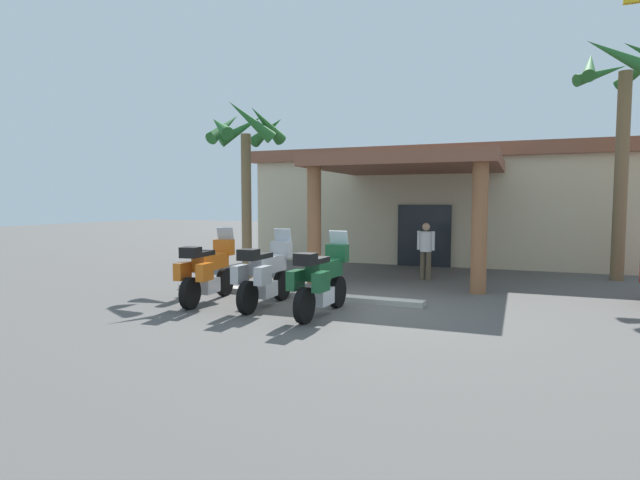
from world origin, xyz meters
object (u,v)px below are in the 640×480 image
at_px(motorcycle_silver, 265,274).
at_px(motorcycle_green, 322,280).
at_px(motorcycle_orange, 208,271).
at_px(pedestrian, 426,247).
at_px(palm_tree_roadside, 245,145).
at_px(palm_tree_near_portico, 625,102).
at_px(motel_building, 439,204).

height_order(motorcycle_silver, motorcycle_green, same).
bearing_deg(motorcycle_silver, motorcycle_orange, 91.20).
xyz_separation_m(pedestrian, palm_tree_roadside, (-4.85, -1.69, 2.91)).
height_order(pedestrian, palm_tree_roadside, palm_tree_roadside).
relative_size(motorcycle_silver, palm_tree_near_portico, 0.33).
bearing_deg(motorcycle_green, pedestrian, -8.23).
bearing_deg(motel_building, palm_tree_near_portico, -38.66).
height_order(motel_building, palm_tree_roadside, palm_tree_roadside).
relative_size(motel_building, pedestrian, 8.34).
bearing_deg(pedestrian, motorcycle_silver, -11.09).
bearing_deg(motel_building, motorcycle_orange, -106.20).
bearing_deg(motorcycle_orange, motorcycle_green, -100.68).
xyz_separation_m(motorcycle_silver, pedestrian, (2.35, 5.10, 0.23)).
height_order(motorcycle_orange, pedestrian, pedestrian).
height_order(motorcycle_orange, motorcycle_green, same).
bearing_deg(motorcycle_silver, palm_tree_near_portico, -47.59).
distance_m(motel_building, pedestrian, 6.47).
relative_size(motel_building, motorcycle_silver, 6.07).
bearing_deg(palm_tree_roadside, pedestrian, 19.22).
distance_m(pedestrian, palm_tree_near_portico, 6.71).
bearing_deg(palm_tree_near_portico, motorcycle_orange, -140.87).
distance_m(motorcycle_orange, palm_tree_near_portico, 12.06).
distance_m(pedestrian, palm_tree_roadside, 5.90).
height_order(motorcycle_green, palm_tree_near_portico, palm_tree_near_portico).
bearing_deg(palm_tree_roadside, motorcycle_orange, -72.40).
bearing_deg(motorcycle_orange, palm_tree_roadside, 11.19).
height_order(motel_building, palm_tree_near_portico, palm_tree_near_portico).
height_order(motel_building, pedestrian, motel_building).
distance_m(motorcycle_green, palm_tree_roadside, 6.21).
xyz_separation_m(motel_building, motorcycle_green, (-0.22, -11.69, -1.41)).
xyz_separation_m(motorcycle_green, palm_tree_roadside, (-3.90, 3.68, 3.14)).
height_order(motorcycle_orange, palm_tree_roadside, palm_tree_roadside).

